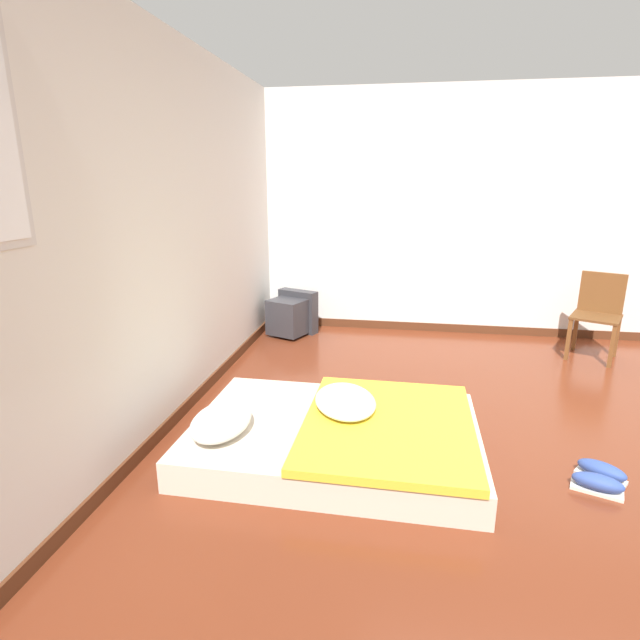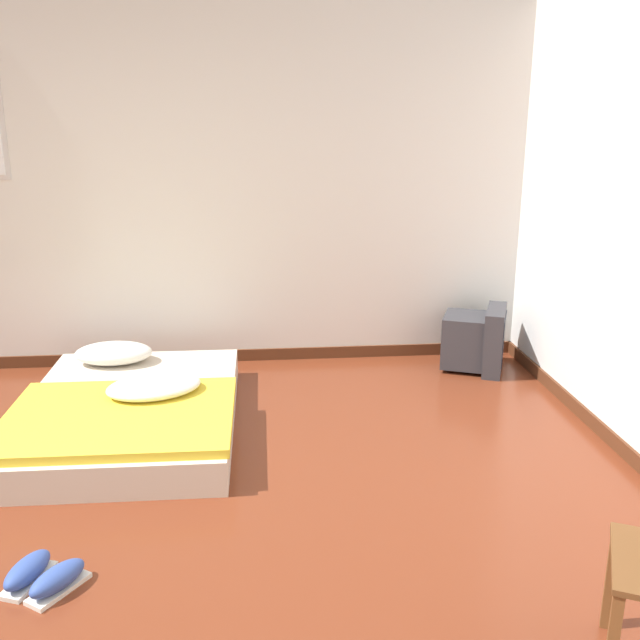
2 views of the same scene
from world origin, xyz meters
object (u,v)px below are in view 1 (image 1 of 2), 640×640
at_px(wooden_chair, 598,309).
at_px(sneaker_pair, 600,477).
at_px(crt_tv, 292,315).
at_px(mattress_bed, 336,434).

distance_m(wooden_chair, sneaker_pair, 2.45).
xyz_separation_m(crt_tv, sneaker_pair, (-2.50, -2.33, -0.18)).
xyz_separation_m(wooden_chair, sneaker_pair, (-2.30, 0.71, -0.42)).
distance_m(mattress_bed, wooden_chair, 3.14).
bearing_deg(mattress_bed, wooden_chair, -45.31).
height_order(mattress_bed, wooden_chair, wooden_chair).
height_order(mattress_bed, sneaker_pair, mattress_bed).
relative_size(mattress_bed, sneaker_pair, 5.04).
height_order(crt_tv, sneaker_pair, crt_tv).
height_order(crt_tv, wooden_chair, wooden_chair).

